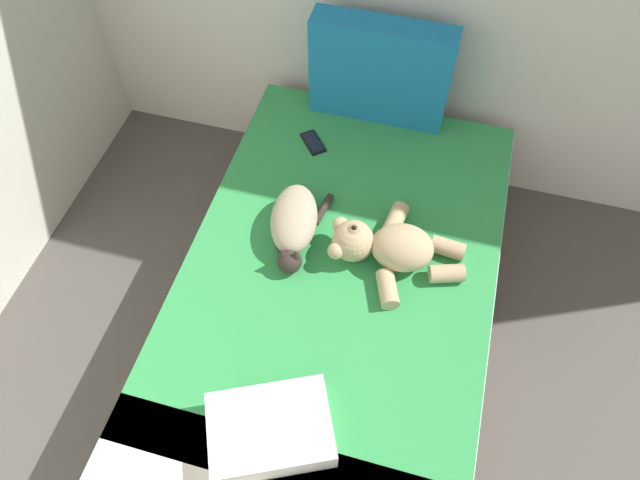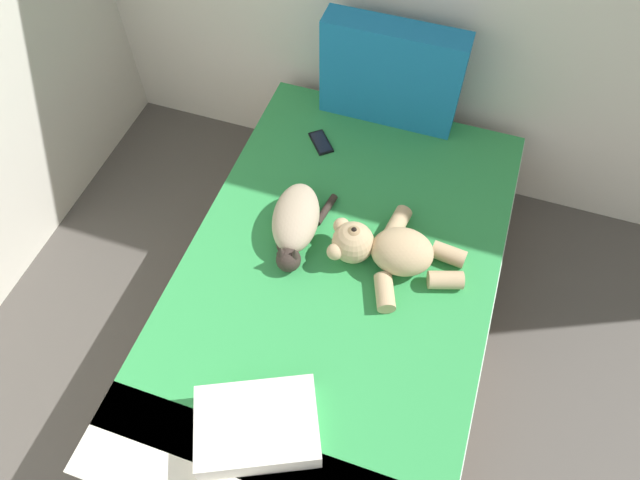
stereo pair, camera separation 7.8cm
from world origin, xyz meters
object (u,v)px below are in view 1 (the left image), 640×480
at_px(teddy_bear, 388,247).
at_px(cell_phone, 313,142).
at_px(cat, 294,223).
at_px(patterned_cushion, 380,72).
at_px(throw_pillow, 270,430).
at_px(bed, 337,301).

distance_m(teddy_bear, cell_phone, 0.70).
bearing_deg(cat, cell_phone, 96.98).
distance_m(patterned_cushion, cell_phone, 0.44).
relative_size(patterned_cushion, throw_pillow, 1.58).
relative_size(patterned_cushion, teddy_bear, 1.14).
xyz_separation_m(bed, cat, (-0.22, 0.13, 0.32)).
height_order(cat, throw_pillow, cat).
relative_size(bed, patterned_cushion, 3.20).
bearing_deg(cell_phone, cat, -83.02).
xyz_separation_m(patterned_cushion, cell_phone, (-0.24, -0.28, -0.24)).
bearing_deg(throw_pillow, patterned_cushion, 89.51).
bearing_deg(patterned_cushion, bed, -87.17).
relative_size(patterned_cushion, cat, 1.44).
relative_size(teddy_bear, throw_pillow, 1.39).
distance_m(teddy_bear, throw_pillow, 0.83).
xyz_separation_m(teddy_bear, throw_pillow, (-0.23, -0.80, -0.02)).
relative_size(cat, cell_phone, 2.75).
bearing_deg(patterned_cushion, throw_pillow, -90.49).
bearing_deg(cell_phone, patterned_cushion, 49.25).
bearing_deg(teddy_bear, bed, -146.93).
bearing_deg(cell_phone, throw_pillow, -80.37).
xyz_separation_m(bed, throw_pillow, (-0.06, -0.69, 0.31)).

